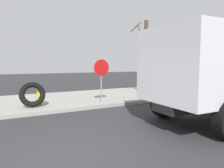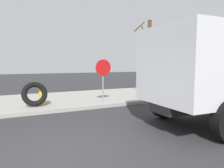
# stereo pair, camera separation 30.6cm
# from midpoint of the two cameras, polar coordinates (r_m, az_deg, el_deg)

# --- Properties ---
(ground_plane) EXTENTS (80.00, 80.00, 0.00)m
(ground_plane) POSITION_cam_midpoint_polar(r_m,az_deg,el_deg) (4.55, -12.52, -19.75)
(ground_plane) COLOR #2D2D30
(sidewalk_curb) EXTENTS (36.00, 5.00, 0.15)m
(sidewalk_curb) POSITION_cam_midpoint_polar(r_m,az_deg,el_deg) (10.71, -20.77, -4.78)
(sidewalk_curb) COLOR #99968E
(sidewalk_curb) RESTS_ON ground
(fire_hydrant) EXTENTS (0.27, 0.60, 0.86)m
(fire_hydrant) POSITION_cam_midpoint_polar(r_m,az_deg,el_deg) (9.42, -18.27, -2.78)
(fire_hydrant) COLOR yellow
(fire_hydrant) RESTS_ON sidewalk_curb
(loose_tire) EXTENTS (1.06, 0.55, 1.07)m
(loose_tire) POSITION_cam_midpoint_polar(r_m,az_deg,el_deg) (9.11, -20.04, -2.65)
(loose_tire) COLOR black
(loose_tire) RESTS_ON sidewalk_curb
(stop_sign) EXTENTS (0.76, 0.08, 2.01)m
(stop_sign) POSITION_cam_midpoint_polar(r_m,az_deg,el_deg) (9.46, -1.58, 3.17)
(stop_sign) COLOR gray
(stop_sign) RESTS_ON sidewalk_curb
(bare_tree) EXTENTS (1.18, 1.19, 4.42)m
(bare_tree) POSITION_cam_midpoint_polar(r_m,az_deg,el_deg) (12.29, 10.91, 7.92)
(bare_tree) COLOR #4C3823
(bare_tree) RESTS_ON sidewalk_curb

